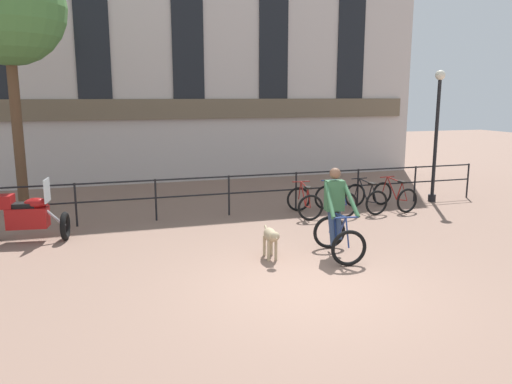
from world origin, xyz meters
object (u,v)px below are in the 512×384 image
at_px(cyclist_with_bike, 337,217).
at_px(parked_bicycle_near_lamp, 304,202).
at_px(parked_bicycle_mid_left, 336,200).
at_px(dog, 271,237).
at_px(street_lamp, 437,129).
at_px(parked_motorcycle, 27,216).
at_px(parked_bicycle_far_end, 394,196).
at_px(parked_bicycle_mid_right, 366,198).

distance_m(cyclist_with_bike, parked_bicycle_near_lamp, 3.25).
distance_m(parked_bicycle_near_lamp, parked_bicycle_mid_left, 0.89).
height_order(cyclist_with_bike, dog, cyclist_with_bike).
distance_m(dog, street_lamp, 7.40).
distance_m(dog, parked_motorcycle, 5.27).
bearing_deg(parked_bicycle_far_end, street_lamp, -168.33).
height_order(dog, parked_bicycle_far_end, parked_bicycle_far_end).
height_order(dog, street_lamp, street_lamp).
xyz_separation_m(cyclist_with_bike, dog, (-1.31, 0.13, -0.32)).
distance_m(dog, parked_bicycle_far_end, 5.55).
bearing_deg(parked_bicycle_near_lamp, cyclist_with_bike, 84.26).
bearing_deg(parked_bicycle_near_lamp, parked_bicycle_far_end, -173.76).
height_order(cyclist_with_bike, parked_bicycle_near_lamp, cyclist_with_bike).
xyz_separation_m(parked_bicycle_near_lamp, parked_bicycle_far_end, (2.68, -0.00, 0.00)).
xyz_separation_m(dog, parked_bicycle_far_end, (4.65, 3.02, -0.08)).
bearing_deg(parked_bicycle_near_lamp, parked_bicycle_mid_left, -173.76).
xyz_separation_m(cyclist_with_bike, parked_bicycle_far_end, (3.34, 3.15, -0.41)).
height_order(cyclist_with_bike, street_lamp, street_lamp).
height_order(parked_bicycle_far_end, street_lamp, street_lamp).
xyz_separation_m(parked_bicycle_mid_left, parked_bicycle_far_end, (1.78, 0.00, -0.00)).
bearing_deg(dog, parked_bicycle_mid_right, 43.13).
distance_m(parked_bicycle_near_lamp, parked_bicycle_mid_right, 1.78).
bearing_deg(parked_motorcycle, parked_bicycle_mid_right, -79.41).
relative_size(cyclist_with_bike, parked_bicycle_far_end, 1.45).
distance_m(cyclist_with_bike, parked_motorcycle, 6.50).
relative_size(cyclist_with_bike, parked_motorcycle, 1.02).
bearing_deg(cyclist_with_bike, parked_motorcycle, 161.75).
relative_size(parked_bicycle_near_lamp, street_lamp, 0.31).
bearing_deg(cyclist_with_bike, parked_bicycle_far_end, 50.43).
relative_size(dog, parked_bicycle_mid_right, 0.77).
bearing_deg(street_lamp, parked_bicycle_far_end, -162.24).
relative_size(parked_motorcycle, parked_bicycle_far_end, 1.42).
bearing_deg(street_lamp, dog, -150.61).
relative_size(dog, parked_bicycle_mid_left, 0.75).
bearing_deg(dog, parked_bicycle_mid_left, 50.83).
bearing_deg(parked_bicycle_mid_left, cyclist_with_bike, 57.92).
xyz_separation_m(parked_bicycle_mid_left, parked_bicycle_mid_right, (0.89, -0.00, -0.00)).
bearing_deg(cyclist_with_bike, parked_bicycle_mid_left, 70.78).
xyz_separation_m(dog, parked_bicycle_mid_left, (2.87, 3.02, -0.08)).
bearing_deg(parked_bicycle_mid_left, parked_bicycle_far_end, 174.28).
height_order(dog, parked_bicycle_mid_left, parked_bicycle_mid_left).
bearing_deg(dog, parked_bicycle_near_lamp, 61.17).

